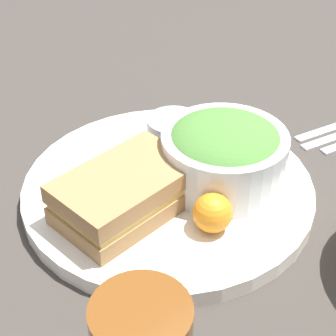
# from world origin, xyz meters

# --- Properties ---
(ground_plane) EXTENTS (4.00, 4.00, 0.00)m
(ground_plane) POSITION_xyz_m (0.00, 0.00, 0.00)
(ground_plane) COLOR #3D3833
(plate) EXTENTS (0.31, 0.31, 0.02)m
(plate) POSITION_xyz_m (0.00, 0.00, 0.01)
(plate) COLOR white
(plate) RESTS_ON ground_plane
(sandwich) EXTENTS (0.14, 0.10, 0.05)m
(sandwich) POSITION_xyz_m (0.06, 0.01, 0.04)
(sandwich) COLOR #A37A4C
(sandwich) RESTS_ON plate
(salad_bowl) EXTENTS (0.13, 0.13, 0.07)m
(salad_bowl) POSITION_xyz_m (-0.05, 0.03, 0.05)
(salad_bowl) COLOR white
(salad_bowl) RESTS_ON plate
(dressing_cup) EXTENTS (0.06, 0.06, 0.04)m
(dressing_cup) POSITION_xyz_m (-0.05, -0.05, 0.04)
(dressing_cup) COLOR #99999E
(dressing_cup) RESTS_ON plate
(orange_wedge) EXTENTS (0.04, 0.04, 0.04)m
(orange_wedge) POSITION_xyz_m (0.01, 0.08, 0.04)
(orange_wedge) COLOR orange
(orange_wedge) RESTS_ON plate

